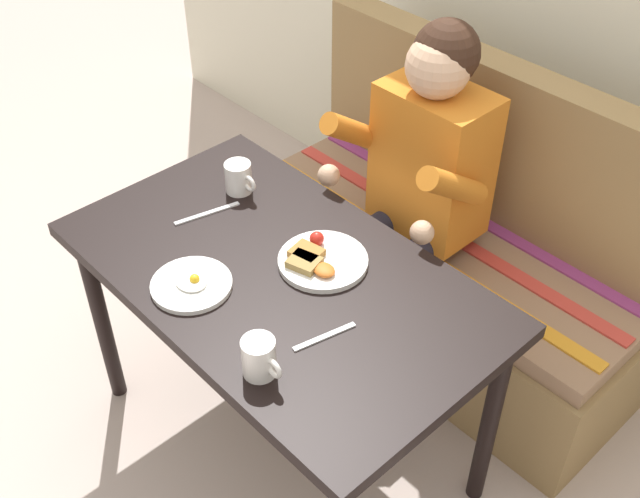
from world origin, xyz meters
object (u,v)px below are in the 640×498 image
at_px(plate_eggs, 191,284).
at_px(table, 280,294).
at_px(fork, 325,337).
at_px(knife, 207,213).
at_px(coffee_mug_second, 239,177).
at_px(plate_breakfast, 320,260).
at_px(coffee_mug, 259,357).
at_px(person, 417,174).
at_px(couch, 449,256).

bearing_deg(plate_eggs, table, 62.26).
xyz_separation_m(fork, knife, (-0.58, 0.08, 0.00)).
bearing_deg(plate_eggs, coffee_mug_second, 124.77).
bearing_deg(plate_eggs, fork, 19.48).
bearing_deg(knife, plate_eggs, -30.63).
distance_m(plate_breakfast, coffee_mug_second, 0.41).
relative_size(plate_breakfast, fork, 1.42).
xyz_separation_m(plate_eggs, fork, (0.36, 0.13, -0.01)).
relative_size(plate_breakfast, coffee_mug, 2.05).
height_order(coffee_mug, fork, coffee_mug).
relative_size(table, plate_breakfast, 4.96).
relative_size(person, coffee_mug, 10.27).
xyz_separation_m(couch, plate_breakfast, (0.05, -0.66, 0.41)).
distance_m(person, fork, 0.73).
bearing_deg(table, couch, 90.00).
bearing_deg(fork, plate_breakfast, 152.44).
bearing_deg(couch, plate_eggs, -96.31).
height_order(coffee_mug, knife, coffee_mug).
relative_size(plate_breakfast, knife, 1.21).
xyz_separation_m(table, coffee_mug, (0.24, -0.26, 0.13)).
bearing_deg(couch, coffee_mug, -76.97).
bearing_deg(coffee_mug, plate_breakfast, 117.27).
height_order(table, person, person).
bearing_deg(plate_eggs, knife, 135.91).
height_order(table, coffee_mug_second, coffee_mug_second).
relative_size(plate_breakfast, plate_eggs, 1.14).
bearing_deg(person, fork, -65.98).
xyz_separation_m(plate_breakfast, coffee_mug, (0.18, -0.36, 0.04)).
xyz_separation_m(person, plate_breakfast, (0.09, -0.49, 0.00)).
relative_size(fork, knife, 0.85).
height_order(fork, knife, same).
height_order(plate_eggs, coffee_mug_second, coffee_mug_second).
height_order(person, fork, person).
relative_size(person, fork, 7.13).
distance_m(plate_eggs, coffee_mug, 0.35).
xyz_separation_m(couch, plate_eggs, (-0.11, -0.97, 0.41)).
bearing_deg(table, plate_eggs, -117.74).
distance_m(table, coffee_mug_second, 0.41).
bearing_deg(couch, coffee_mug_second, -119.87).
xyz_separation_m(couch, coffee_mug, (0.24, -1.02, 0.45)).
height_order(couch, plate_eggs, couch).
distance_m(fork, knife, 0.59).
bearing_deg(table, coffee_mug_second, 156.89).
bearing_deg(coffee_mug, table, 132.58).
relative_size(couch, plate_breakfast, 5.95).
relative_size(plate_eggs, coffee_mug_second, 1.79).
bearing_deg(person, plate_breakfast, -79.48).
distance_m(couch, plate_eggs, 1.06).
bearing_deg(plate_eggs, person, 85.10).
height_order(couch, coffee_mug_second, couch).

